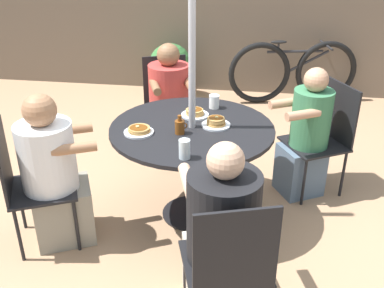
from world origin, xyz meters
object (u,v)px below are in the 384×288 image
object	(u,v)px
pancake_plate_a	(195,113)
pancake_plate_b	(139,131)
diner_east	(306,138)
diner_west	(55,178)
bicycle	(293,72)
patio_chair_north	(229,263)
coffee_cup	(214,102)
pancake_plate_c	(216,123)
patio_table	(192,140)
patio_chair_south	(167,100)
syrup_bottle	(180,127)
potted_shrub	(170,68)
diner_north	(221,242)
diner_south	(170,109)
patio_chair_west	(27,180)
drinking_glass_a	(185,149)
patio_chair_east	(325,133)

from	to	relation	value
pancake_plate_a	pancake_plate_b	size ratio (longest dim) A/B	1.00
diner_east	pancake_plate_b	bearing A→B (deg)	88.75
diner_west	bicycle	bearing A→B (deg)	124.43
patio_chair_north	coffee_cup	xyz separation A→B (m)	(-0.24, 1.51, 0.30)
pancake_plate_a	coffee_cup	distance (m)	0.23
pancake_plate_c	pancake_plate_b	bearing A→B (deg)	-159.39
diner_west	pancake_plate_b	bearing A→B (deg)	90.49
patio_table	diner_east	bearing A→B (deg)	28.57
diner_west	patio_chair_south	bearing A→B (deg)	137.22
syrup_bottle	potted_shrub	size ratio (longest dim) A/B	0.19
diner_north	potted_shrub	size ratio (longest dim) A/B	1.61
pancake_plate_b	syrup_bottle	bearing A→B (deg)	7.27
diner_south	syrup_bottle	bearing A→B (deg)	84.43
patio_table	patio_chair_west	world-z (taller)	patio_chair_west
syrup_bottle	coffee_cup	xyz separation A→B (m)	(0.19, 0.51, 0.00)
pancake_plate_a	drinking_glass_a	size ratio (longest dim) A/B	1.66
patio_chair_south	pancake_plate_a	distance (m)	1.02
bicycle	patio_table	bearing A→B (deg)	-121.43
diner_north	patio_chair_west	size ratio (longest dim) A/B	1.22
diner_east	patio_chair_south	size ratio (longest dim) A/B	1.18
diner_south	drinking_glass_a	distance (m)	1.49
syrup_bottle	pancake_plate_b	bearing A→B (deg)	-172.73
patio_chair_east	patio_chair_south	xyz separation A→B (m)	(-1.45, 0.54, 0.00)
diner_east	syrup_bottle	distance (m)	1.16
pancake_plate_a	pancake_plate_b	distance (m)	0.50
patio_chair_north	pancake_plate_a	xyz separation A→B (m)	(-0.37, 1.33, 0.26)
patio_table	pancake_plate_b	size ratio (longest dim) A/B	5.71
pancake_plate_c	diner_west	bearing A→B (deg)	-156.91
drinking_glass_a	pancake_plate_a	bearing A→B (deg)	92.50
patio_chair_east	pancake_plate_c	size ratio (longest dim) A/B	4.45
patio_table	potted_shrub	distance (m)	2.65
coffee_cup	patio_table	bearing A→B (deg)	-107.49
patio_table	patio_chair_west	bearing A→B (deg)	-155.11
patio_chair_west	pancake_plate_c	xyz separation A→B (m)	(1.24, 0.54, 0.27)
patio_table	drinking_glass_a	bearing A→B (deg)	-87.35
pancake_plate_a	pancake_plate_c	size ratio (longest dim) A/B	1.00
diner_west	pancake_plate_b	xyz separation A→B (m)	(0.55, 0.26, 0.28)
coffee_cup	pancake_plate_b	bearing A→B (deg)	-131.22
patio_chair_north	potted_shrub	bearing A→B (deg)	87.70
diner_west	pancake_plate_a	bearing A→B (deg)	99.84
patio_table	pancake_plate_a	xyz separation A→B (m)	(-0.01, 0.20, 0.13)
patio_chair_east	patio_chair_south	distance (m)	1.55
patio_chair_north	diner_south	distance (m)	2.18
diner_north	diner_south	world-z (taller)	diner_north
pancake_plate_b	potted_shrub	size ratio (longest dim) A/B	0.30
bicycle	diner_west	bearing A→B (deg)	-133.19
potted_shrub	patio_chair_south	bearing A→B (deg)	-80.44
pancake_plate_c	syrup_bottle	bearing A→B (deg)	-145.95
patio_chair_north	coffee_cup	world-z (taller)	patio_chair_north
diner_south	coffee_cup	distance (m)	0.79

